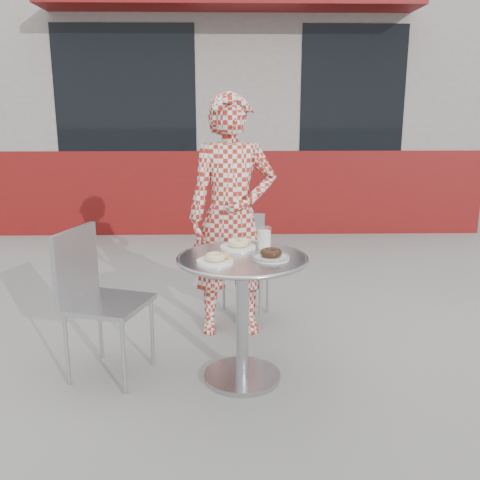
{
  "coord_description": "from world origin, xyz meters",
  "views": [
    {
      "loc": [
        -0.04,
        -2.71,
        1.5
      ],
      "look_at": [
        0.02,
        0.14,
        0.79
      ],
      "focal_mm": 40.0,
      "sensor_mm": 36.0,
      "label": 1
    }
  ],
  "objects_px": {
    "chair_far": "(241,286)",
    "milk_cup": "(264,238)",
    "chair_left": "(108,332)",
    "seated_person": "(232,216)",
    "plate_far": "(239,245)",
    "plate_checker": "(271,256)",
    "plate_near": "(216,259)",
    "bistro_table": "(242,288)"
  },
  "relations": [
    {
      "from": "plate_near",
      "to": "plate_far",
      "type": "bearing_deg",
      "value": 66.26
    },
    {
      "from": "bistro_table",
      "to": "chair_far",
      "type": "height_order",
      "value": "chair_far"
    },
    {
      "from": "plate_checker",
      "to": "plate_near",
      "type": "bearing_deg",
      "value": -167.18
    },
    {
      "from": "bistro_table",
      "to": "chair_left",
      "type": "xyz_separation_m",
      "value": [
        -0.76,
        0.07,
        -0.28
      ]
    },
    {
      "from": "chair_left",
      "to": "plate_near",
      "type": "xyz_separation_m",
      "value": [
        0.62,
        -0.18,
        0.48
      ]
    },
    {
      "from": "seated_person",
      "to": "milk_cup",
      "type": "distance_m",
      "value": 0.55
    },
    {
      "from": "bistro_table",
      "to": "chair_far",
      "type": "distance_m",
      "value": 0.92
    },
    {
      "from": "plate_far",
      "to": "milk_cup",
      "type": "distance_m",
      "value": 0.15
    },
    {
      "from": "plate_checker",
      "to": "plate_far",
      "type": "bearing_deg",
      "value": 127.61
    },
    {
      "from": "bistro_table",
      "to": "plate_checker",
      "type": "height_order",
      "value": "plate_checker"
    },
    {
      "from": "plate_checker",
      "to": "milk_cup",
      "type": "distance_m",
      "value": 0.22
    },
    {
      "from": "seated_person",
      "to": "plate_far",
      "type": "bearing_deg",
      "value": -90.17
    },
    {
      "from": "plate_near",
      "to": "plate_checker",
      "type": "distance_m",
      "value": 0.3
    },
    {
      "from": "plate_far",
      "to": "milk_cup",
      "type": "height_order",
      "value": "milk_cup"
    },
    {
      "from": "chair_far",
      "to": "milk_cup",
      "type": "bearing_deg",
      "value": 112.51
    },
    {
      "from": "chair_left",
      "to": "seated_person",
      "type": "relative_size",
      "value": 0.53
    },
    {
      "from": "plate_far",
      "to": "plate_near",
      "type": "distance_m",
      "value": 0.31
    },
    {
      "from": "plate_far",
      "to": "plate_near",
      "type": "relative_size",
      "value": 1.05
    },
    {
      "from": "chair_far",
      "to": "plate_near",
      "type": "xyz_separation_m",
      "value": [
        -0.15,
        -0.97,
        0.49
      ]
    },
    {
      "from": "plate_near",
      "to": "chair_far",
      "type": "bearing_deg",
      "value": 81.01
    },
    {
      "from": "seated_person",
      "to": "plate_near",
      "type": "xyz_separation_m",
      "value": [
        -0.09,
        -0.8,
        -0.06
      ]
    },
    {
      "from": "chair_left",
      "to": "milk_cup",
      "type": "xyz_separation_m",
      "value": [
        0.89,
        0.11,
        0.52
      ]
    },
    {
      "from": "chair_far",
      "to": "milk_cup",
      "type": "height_order",
      "value": "milk_cup"
    },
    {
      "from": "chair_far",
      "to": "plate_checker",
      "type": "xyz_separation_m",
      "value": [
        0.14,
        -0.91,
        0.48
      ]
    },
    {
      "from": "milk_cup",
      "to": "seated_person",
      "type": "bearing_deg",
      "value": 109.11
    },
    {
      "from": "plate_far",
      "to": "chair_left",
      "type": "bearing_deg",
      "value": -171.81
    },
    {
      "from": "seated_person",
      "to": "plate_near",
      "type": "distance_m",
      "value": 0.81
    },
    {
      "from": "seated_person",
      "to": "plate_checker",
      "type": "relative_size",
      "value": 7.89
    },
    {
      "from": "chair_left",
      "to": "milk_cup",
      "type": "height_order",
      "value": "chair_left"
    },
    {
      "from": "bistro_table",
      "to": "plate_near",
      "type": "height_order",
      "value": "plate_near"
    },
    {
      "from": "bistro_table",
      "to": "seated_person",
      "type": "xyz_separation_m",
      "value": [
        -0.05,
        0.69,
        0.25
      ]
    },
    {
      "from": "milk_cup",
      "to": "plate_far",
      "type": "bearing_deg",
      "value": -179.62
    },
    {
      "from": "chair_left",
      "to": "plate_near",
      "type": "height_order",
      "value": "chair_left"
    },
    {
      "from": "milk_cup",
      "to": "plate_near",
      "type": "bearing_deg",
      "value": -133.61
    },
    {
      "from": "plate_near",
      "to": "plate_checker",
      "type": "xyz_separation_m",
      "value": [
        0.29,
        0.07,
        -0.0
      ]
    },
    {
      "from": "seated_person",
      "to": "plate_checker",
      "type": "height_order",
      "value": "seated_person"
    },
    {
      "from": "plate_near",
      "to": "plate_checker",
      "type": "bearing_deg",
      "value": 12.82
    },
    {
      "from": "seated_person",
      "to": "plate_far",
      "type": "xyz_separation_m",
      "value": [
        0.03,
        -0.52,
        -0.06
      ]
    },
    {
      "from": "plate_far",
      "to": "plate_checker",
      "type": "height_order",
      "value": "plate_far"
    },
    {
      "from": "chair_far",
      "to": "chair_left",
      "type": "distance_m",
      "value": 1.11
    },
    {
      "from": "seated_person",
      "to": "plate_near",
      "type": "relative_size",
      "value": 8.34
    },
    {
      "from": "seated_person",
      "to": "milk_cup",
      "type": "height_order",
      "value": "seated_person"
    }
  ]
}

